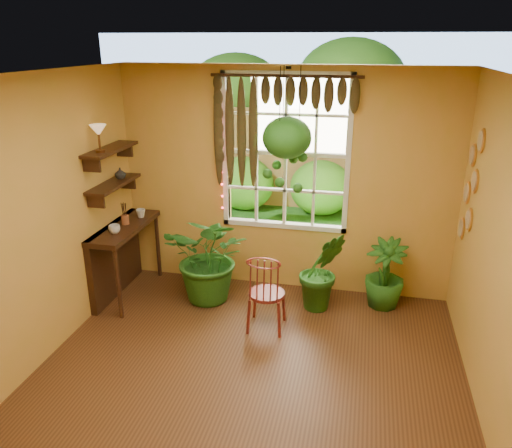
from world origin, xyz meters
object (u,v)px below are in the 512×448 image
(windsor_chair, at_px, (266,304))
(potted_plant_mid, at_px, (322,271))
(hanging_basket, at_px, (287,142))
(counter_ledge, at_px, (118,251))
(potted_plant_left, at_px, (211,257))

(windsor_chair, bearing_deg, potted_plant_mid, 46.39)
(windsor_chair, bearing_deg, hanging_basket, 84.13)
(potted_plant_mid, xyz_separation_m, hanging_basket, (-0.47, 0.19, 1.42))
(hanging_basket, bearing_deg, counter_ledge, -169.85)
(windsor_chair, relative_size, potted_plant_mid, 1.09)
(potted_plant_mid, bearing_deg, counter_ledge, -176.19)
(counter_ledge, distance_m, windsor_chair, 1.97)
(windsor_chair, height_order, potted_plant_left, potted_plant_left)
(potted_plant_left, bearing_deg, counter_ledge, -175.89)
(counter_ledge, distance_m, potted_plant_left, 1.15)
(counter_ledge, height_order, potted_plant_mid, potted_plant_mid)
(windsor_chair, relative_size, potted_plant_left, 0.93)
(counter_ledge, xyz_separation_m, potted_plant_mid, (2.44, 0.16, -0.08))
(potted_plant_mid, distance_m, hanging_basket, 1.51)
(counter_ledge, bearing_deg, windsor_chair, -12.38)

